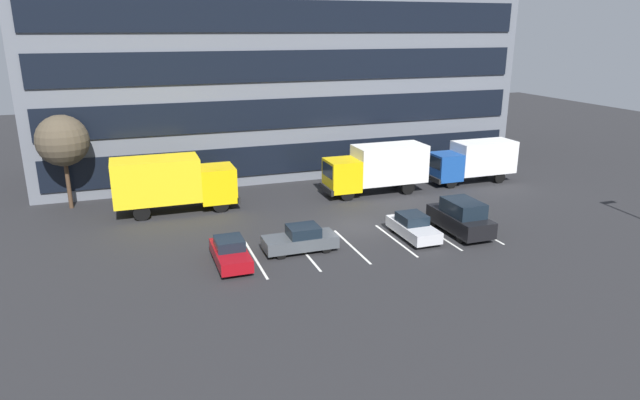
{
  "coord_description": "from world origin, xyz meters",
  "views": [
    {
      "loc": [
        -12.9,
        -30.22,
        11.91
      ],
      "look_at": [
        -1.63,
        1.76,
        1.4
      ],
      "focal_mm": 31.17,
      "sensor_mm": 36.0,
      "label": 1
    }
  ],
  "objects_px": {
    "sedan_maroon": "(230,252)",
    "box_truck_blue": "(474,160)",
    "suv_black": "(461,217)",
    "sedan_charcoal": "(301,239)",
    "box_truck_yellow_all": "(172,182)",
    "sedan_silver": "(413,227)",
    "bare_tree": "(62,141)",
    "box_truck_yellow": "(377,167)"
  },
  "relations": [
    {
      "from": "sedan_silver",
      "to": "sedan_maroon",
      "type": "relative_size",
      "value": 1.02
    },
    {
      "from": "sedan_maroon",
      "to": "suv_black",
      "type": "bearing_deg",
      "value": 0.01
    },
    {
      "from": "sedan_charcoal",
      "to": "bare_tree",
      "type": "bearing_deg",
      "value": 134.88
    },
    {
      "from": "box_truck_yellow_all",
      "to": "bare_tree",
      "type": "distance_m",
      "value": 7.86
    },
    {
      "from": "box_truck_yellow_all",
      "to": "box_truck_blue",
      "type": "distance_m",
      "value": 23.45
    },
    {
      "from": "box_truck_yellow",
      "to": "sedan_silver",
      "type": "relative_size",
      "value": 1.95
    },
    {
      "from": "box_truck_blue",
      "to": "bare_tree",
      "type": "bearing_deg",
      "value": 173.5
    },
    {
      "from": "sedan_silver",
      "to": "suv_black",
      "type": "bearing_deg",
      "value": -5.31
    },
    {
      "from": "box_truck_yellow",
      "to": "box_truck_blue",
      "type": "bearing_deg",
      "value": 1.8
    },
    {
      "from": "suv_black",
      "to": "sedan_charcoal",
      "type": "distance_m",
      "value": 9.99
    },
    {
      "from": "box_truck_yellow_all",
      "to": "sedan_maroon",
      "type": "bearing_deg",
      "value": -78.94
    },
    {
      "from": "suv_black",
      "to": "sedan_silver",
      "type": "bearing_deg",
      "value": 174.69
    },
    {
      "from": "sedan_maroon",
      "to": "sedan_charcoal",
      "type": "bearing_deg",
      "value": 7.11
    },
    {
      "from": "suv_black",
      "to": "bare_tree",
      "type": "bearing_deg",
      "value": 149.72
    },
    {
      "from": "sedan_charcoal",
      "to": "bare_tree",
      "type": "xyz_separation_m",
      "value": [
        -12.66,
        12.71,
        4.02
      ]
    },
    {
      "from": "box_truck_yellow",
      "to": "sedan_maroon",
      "type": "xyz_separation_m",
      "value": [
        -12.88,
        -9.52,
        -1.37
      ]
    },
    {
      "from": "suv_black",
      "to": "sedan_maroon",
      "type": "xyz_separation_m",
      "value": [
        -14.01,
        -0.0,
        -0.36
      ]
    },
    {
      "from": "sedan_maroon",
      "to": "bare_tree",
      "type": "distance_m",
      "value": 16.29
    },
    {
      "from": "box_truck_yellow_all",
      "to": "sedan_maroon",
      "type": "relative_size",
      "value": 2.07
    },
    {
      "from": "box_truck_blue",
      "to": "sedan_maroon",
      "type": "distance_m",
      "value": 23.65
    },
    {
      "from": "sedan_maroon",
      "to": "bare_tree",
      "type": "height_order",
      "value": "bare_tree"
    },
    {
      "from": "box_truck_yellow",
      "to": "box_truck_yellow_all",
      "type": "distance_m",
      "value": 14.84
    },
    {
      "from": "box_truck_yellow",
      "to": "sedan_silver",
      "type": "bearing_deg",
      "value": -101.92
    },
    {
      "from": "sedan_maroon",
      "to": "box_truck_blue",
      "type": "bearing_deg",
      "value": 24.47
    },
    {
      "from": "box_truck_yellow_all",
      "to": "sedan_silver",
      "type": "distance_m",
      "value": 16.19
    },
    {
      "from": "box_truck_yellow_all",
      "to": "sedan_charcoal",
      "type": "distance_m",
      "value": 11.3
    },
    {
      "from": "box_truck_yellow_all",
      "to": "sedan_silver",
      "type": "relative_size",
      "value": 2.03
    },
    {
      "from": "box_truck_yellow_all",
      "to": "sedan_charcoal",
      "type": "bearing_deg",
      "value": -57.7
    },
    {
      "from": "sedan_silver",
      "to": "sedan_maroon",
      "type": "height_order",
      "value": "sedan_silver"
    },
    {
      "from": "suv_black",
      "to": "bare_tree",
      "type": "height_order",
      "value": "bare_tree"
    },
    {
      "from": "sedan_silver",
      "to": "sedan_maroon",
      "type": "distance_m",
      "value": 10.94
    },
    {
      "from": "box_truck_yellow",
      "to": "suv_black",
      "type": "relative_size",
      "value": 1.67
    },
    {
      "from": "sedan_silver",
      "to": "sedan_charcoal",
      "type": "xyz_separation_m",
      "value": [
        -6.9,
        0.22,
        0.01
      ]
    },
    {
      "from": "sedan_silver",
      "to": "bare_tree",
      "type": "xyz_separation_m",
      "value": [
        -19.56,
        12.93,
        4.04
      ]
    },
    {
      "from": "suv_black",
      "to": "sedan_maroon",
      "type": "relative_size",
      "value": 1.19
    },
    {
      "from": "box_truck_yellow",
      "to": "sedan_silver",
      "type": "xyz_separation_m",
      "value": [
        -1.95,
        -9.23,
        -1.35
      ]
    },
    {
      "from": "sedan_silver",
      "to": "sedan_charcoal",
      "type": "height_order",
      "value": "sedan_charcoal"
    },
    {
      "from": "sedan_charcoal",
      "to": "sedan_maroon",
      "type": "bearing_deg",
      "value": -172.89
    },
    {
      "from": "box_truck_blue",
      "to": "sedan_maroon",
      "type": "xyz_separation_m",
      "value": [
        -21.5,
        -9.79,
        -1.19
      ]
    },
    {
      "from": "box_truck_yellow_all",
      "to": "suv_black",
      "type": "distance_m",
      "value": 18.85
    },
    {
      "from": "box_truck_yellow",
      "to": "sedan_charcoal",
      "type": "relative_size",
      "value": 1.91
    },
    {
      "from": "box_truck_blue",
      "to": "box_truck_yellow",
      "type": "bearing_deg",
      "value": -178.2
    }
  ]
}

